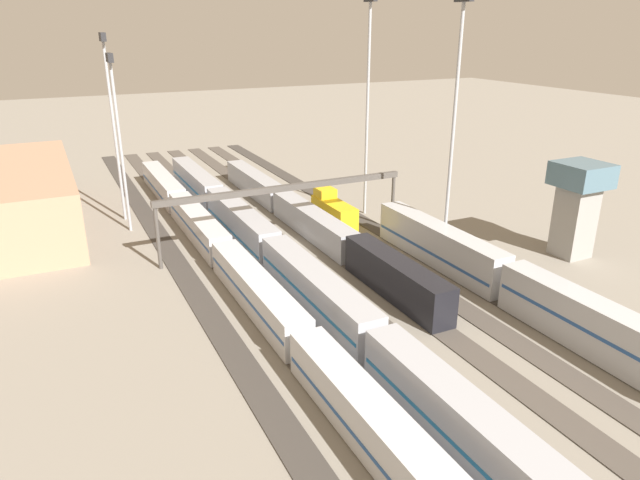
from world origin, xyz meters
The scene contains 20 objects.
ground_plane centered at (0.00, 0.00, 0.00)m, with size 400.00×400.00×0.00m, color gray.
track_bed_0 centered at (0.00, -15.00, 0.06)m, with size 140.00×2.80×0.12m, color #3D3833.
track_bed_1 centered at (0.00, -10.00, 0.06)m, with size 140.00×2.80×0.12m, color #4C443D.
track_bed_2 centered at (0.00, -5.00, 0.06)m, with size 140.00×2.80×0.12m, color #4C443D.
track_bed_3 centered at (0.00, 0.00, 0.06)m, with size 140.00×2.80×0.12m, color #4C443D.
track_bed_4 centered at (0.00, 5.00, 0.06)m, with size 140.00×2.80×0.12m, color #4C443D.
track_bed_5 centered at (0.00, 10.00, 0.06)m, with size 140.00×2.80×0.12m, color #4C443D.
track_bed_6 centered at (0.00, 15.00, 0.06)m, with size 140.00×2.80×0.12m, color #3D3833.
train_on_track_5 centered at (-4.37, 10.00, 2.00)m, with size 95.60×3.06×3.80m.
train_on_track_4 centered at (-8.58, 5.00, 2.61)m, with size 95.60×3.06×5.00m.
train_on_track_2 centered at (2.81, -5.00, 2.11)m, with size 66.40×3.00×4.40m.
train_on_track_1 centered at (4.55, -10.00, 2.16)m, with size 10.00×3.00×5.00m.
train_on_track_0 centered at (-27.00, -15.00, 2.60)m, with size 47.20×3.06×5.00m.
light_mast_0 centered at (-12.52, -17.79, 20.12)m, with size 2.80×0.70×32.36m.
light_mast_1 centered at (15.53, 18.26, 16.22)m, with size 2.80×0.70×25.17m.
light_mast_2 centered at (7.52, -17.27, 20.45)m, with size 2.80×0.70×32.99m.
light_mast_3 centered at (21.29, 18.19, 17.60)m, with size 2.80×0.70×27.70m.
signal_gantry centered at (-0.88, 0.00, 7.65)m, with size 0.70×35.00×8.80m.
maintenance_shed centered at (23.58, 34.57, 4.67)m, with size 39.03×19.16×9.34m, color tan.
control_tower centered at (-20.12, -32.60, 7.33)m, with size 6.00×6.00×12.48m.
Camera 1 is at (-68.96, 28.01, 28.73)m, focal length 32.12 mm.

